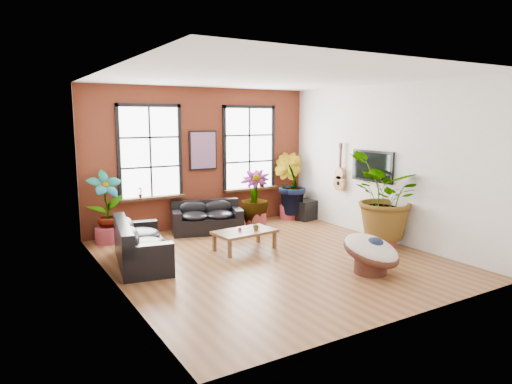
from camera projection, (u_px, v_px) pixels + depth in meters
room at (268, 170)px, 8.86m from camera, size 6.04×6.54×3.54m
sofa_back at (207, 218)px, 11.08m from camera, size 1.82×1.23×0.76m
sofa_left at (139, 245)px, 8.63m from camera, size 1.22×2.20×0.82m
coffee_table at (245, 233)px, 9.57m from camera, size 1.35×0.85×0.50m
papasan_chair at (371, 252)px, 8.11m from camera, size 1.34×1.35×0.76m
poster at (203, 150)px, 11.40m from camera, size 0.74×0.06×0.98m
tv_wall_unit at (363, 170)px, 10.76m from camera, size 0.13×1.86×1.20m
media_box at (305, 210)px, 12.49m from camera, size 0.73×0.65×0.53m
pot_back_left at (107, 235)px, 10.11m from camera, size 0.63×0.63×0.36m
pot_back_right at (289, 212)px, 12.56m from camera, size 0.67×0.67×0.38m
pot_right_wall at (383, 237)px, 9.83m from camera, size 0.72×0.72×0.43m
pot_mid at (256, 220)px, 11.59m from camera, size 0.67×0.67×0.38m
floor_plant_back_left at (106, 203)px, 10.04m from camera, size 0.85×0.64×1.48m
floor_plant_back_right at (290, 184)px, 12.41m from camera, size 1.00×1.11×1.67m
floor_plant_right_wall at (386, 197)px, 9.67m from camera, size 2.22×2.16×1.88m
floor_plant_mid at (255, 196)px, 11.52m from camera, size 1.03×1.03×1.31m
table_plant at (256, 225)px, 9.60m from camera, size 0.20×0.17×0.22m
sill_plant_left at (140, 192)px, 10.67m from camera, size 0.17×0.17×0.27m
sill_plant_right at (262, 182)px, 12.37m from camera, size 0.19×0.19×0.27m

